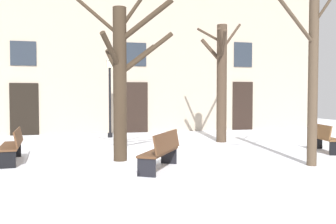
# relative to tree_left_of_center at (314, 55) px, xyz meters

# --- Properties ---
(ground_plane) EXTENTS (32.35, 32.35, 0.00)m
(ground_plane) POSITION_rel_tree_left_of_center_xyz_m (-2.91, 2.00, -2.84)
(ground_plane) COLOR white
(building_facade) EXTENTS (20.22, 0.60, 8.36)m
(building_facade) POSITION_rel_tree_left_of_center_xyz_m (-2.91, 9.79, 1.39)
(building_facade) COLOR tan
(building_facade) RESTS_ON ground
(tree_left_of_center) EXTENTS (2.40, 1.73, 5.85)m
(tree_left_of_center) POSITION_rel_tree_left_of_center_xyz_m (0.00, 0.00, 0.00)
(tree_left_of_center) COLOR #4C3D2D
(tree_left_of_center) RESTS_ON ground
(tree_foreground) EXTENTS (2.81, 2.05, 4.94)m
(tree_foreground) POSITION_rel_tree_left_of_center_xyz_m (-4.63, 1.95, -0.45)
(tree_foreground) COLOR #382B1E
(tree_foreground) RESTS_ON ground
(tree_near_facade) EXTENTS (1.98, 2.71, 4.82)m
(tree_near_facade) POSITION_rel_tree_left_of_center_xyz_m (-0.38, 5.05, -0.35)
(tree_near_facade) COLOR #423326
(tree_near_facade) RESTS_ON ground
(streetlamp) EXTENTS (0.30, 0.30, 3.45)m
(streetlamp) POSITION_rel_tree_left_of_center_xyz_m (-4.44, 7.74, -0.72)
(streetlamp) COLOR black
(streetlamp) RESTS_ON ground
(bench_by_litter_bin) EXTENTS (0.81, 1.59, 0.90)m
(bench_by_litter_bin) POSITION_rel_tree_left_of_center_xyz_m (1.84, 1.90, -2.39)
(bench_by_litter_bin) COLOR brown
(bench_by_litter_bin) RESTS_ON ground
(bench_near_center_tree) EXTENTS (0.64, 1.92, 0.90)m
(bench_near_center_tree) POSITION_rel_tree_left_of_center_xyz_m (-7.53, 2.44, -2.38)
(bench_near_center_tree) COLOR #51331E
(bench_near_center_tree) RESTS_ON ground
(bench_far_corner) EXTENTS (1.36, 1.77, 0.93)m
(bench_far_corner) POSITION_rel_tree_left_of_center_xyz_m (-3.87, 0.45, -2.37)
(bench_far_corner) COLOR #51331E
(bench_far_corner) RESTS_ON ground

